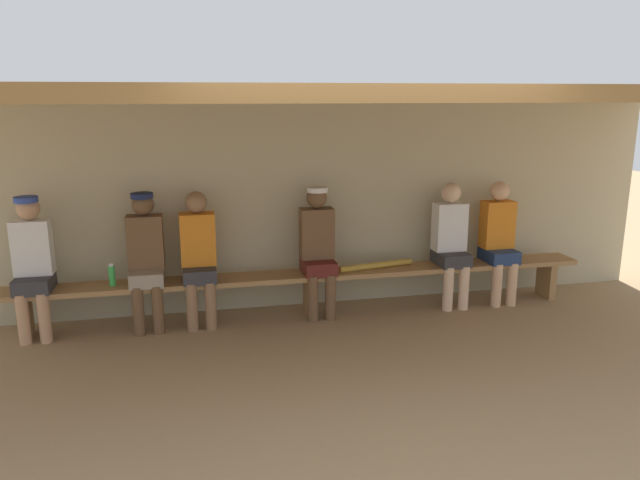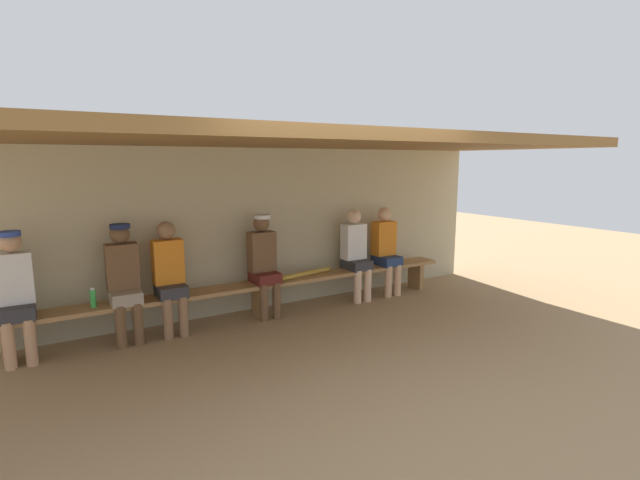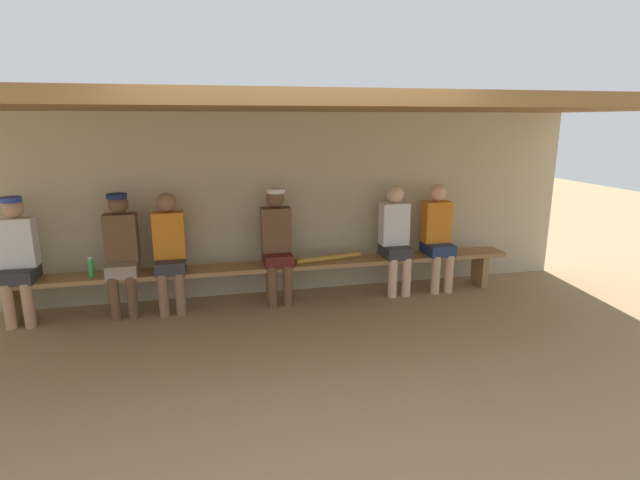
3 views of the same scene
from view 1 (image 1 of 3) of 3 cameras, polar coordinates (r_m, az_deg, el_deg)
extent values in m
plane|color=#9E7F59|center=(5.00, 2.62, -13.19)|extent=(24.00, 24.00, 0.00)
cube|color=#B7AD8C|center=(6.52, -1.82, 3.41)|extent=(8.00, 0.20, 2.20)
cube|color=brown|center=(5.14, 0.83, 13.67)|extent=(8.00, 2.80, 0.12)
cube|color=#9E7547|center=(6.25, -1.01, -3.32)|extent=(6.00, 0.36, 0.05)
cube|color=#9E7547|center=(6.40, -26.07, -6.50)|extent=(0.08, 0.29, 0.41)
cube|color=#9E7547|center=(6.32, -1.00, -5.32)|extent=(0.08, 0.29, 0.41)
cube|color=#9E7547|center=(7.34, 20.57, -3.48)|extent=(0.08, 0.29, 0.41)
cube|color=#333338|center=(6.67, 12.26, -1.68)|extent=(0.32, 0.40, 0.14)
cylinder|color=beige|center=(6.58, 12.00, -4.52)|extent=(0.11, 0.11, 0.48)
cylinder|color=beige|center=(6.65, 13.41, -4.39)|extent=(0.11, 0.11, 0.48)
cube|color=white|center=(6.67, 12.12, 1.24)|extent=(0.34, 0.20, 0.52)
sphere|color=beige|center=(6.60, 12.28, 4.38)|extent=(0.21, 0.21, 0.21)
cube|color=#591E19|center=(6.22, -0.16, -2.48)|extent=(0.32, 0.40, 0.14)
cylinder|color=brown|center=(6.14, -0.66, -5.54)|extent=(0.11, 0.11, 0.48)
cylinder|color=brown|center=(6.18, 0.98, -5.42)|extent=(0.11, 0.11, 0.48)
cube|color=brown|center=(6.21, -0.32, 0.64)|extent=(0.34, 0.20, 0.52)
sphere|color=brown|center=(6.14, -0.32, 4.01)|extent=(0.21, 0.21, 0.21)
cylinder|color=white|center=(6.09, -0.24, 4.78)|extent=(0.21, 0.21, 0.05)
cube|color=gray|center=(6.10, -16.00, -3.34)|extent=(0.32, 0.40, 0.14)
cylinder|color=brown|center=(6.05, -16.76, -6.44)|extent=(0.11, 0.11, 0.48)
cylinder|color=brown|center=(6.04, -15.05, -6.37)|extent=(0.11, 0.11, 0.48)
cube|color=brown|center=(6.10, -16.16, -0.15)|extent=(0.34, 0.20, 0.52)
sphere|color=brown|center=(6.02, -16.39, 3.27)|extent=(0.21, 0.21, 0.21)
cylinder|color=#19234C|center=(5.97, -16.48, 4.05)|extent=(0.21, 0.21, 0.05)
cube|color=#333338|center=(6.09, -11.29, -3.11)|extent=(0.32, 0.40, 0.14)
cylinder|color=#8C6647|center=(6.03, -11.99, -6.23)|extent=(0.11, 0.11, 0.48)
cylinder|color=#8C6647|center=(6.03, -10.27, -6.14)|extent=(0.11, 0.11, 0.48)
cube|color=orange|center=(6.08, -11.45, 0.08)|extent=(0.34, 0.20, 0.52)
sphere|color=#8C6647|center=(6.01, -11.62, 3.52)|extent=(0.21, 0.21, 0.21)
cube|color=#333338|center=(6.26, -25.36, -3.73)|extent=(0.32, 0.40, 0.14)
cylinder|color=tan|center=(6.22, -26.21, -6.74)|extent=(0.11, 0.11, 0.48)
cylinder|color=tan|center=(6.18, -24.58, -6.70)|extent=(0.11, 0.11, 0.48)
cube|color=white|center=(6.25, -25.51, -0.62)|extent=(0.34, 0.20, 0.52)
sphere|color=tan|center=(6.18, -25.85, 2.70)|extent=(0.21, 0.21, 0.21)
cylinder|color=#2D47A5|center=(6.13, -26.02, 3.46)|extent=(0.21, 0.21, 0.05)
cube|color=navy|center=(6.92, 16.53, -1.38)|extent=(0.32, 0.40, 0.14)
cylinder|color=#DBAD84|center=(6.83, 16.34, -4.11)|extent=(0.11, 0.11, 0.48)
cylinder|color=#DBAD84|center=(6.91, 17.65, -3.99)|extent=(0.11, 0.11, 0.48)
cube|color=orange|center=(6.92, 16.39, 1.43)|extent=(0.34, 0.20, 0.52)
sphere|color=#DBAD84|center=(6.85, 16.60, 4.45)|extent=(0.21, 0.21, 0.21)
cylinder|color=green|center=(6.13, -19.04, -3.22)|extent=(0.06, 0.06, 0.19)
cylinder|color=white|center=(6.10, -19.12, -2.24)|extent=(0.04, 0.04, 0.02)
cylinder|color=#B28C33|center=(6.41, 5.33, -2.41)|extent=(0.84, 0.22, 0.07)
camera|label=2|loc=(1.25, -79.97, -8.41)|focal=26.05mm
camera|label=3|loc=(0.60, 43.47, -4.00)|focal=27.73mm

